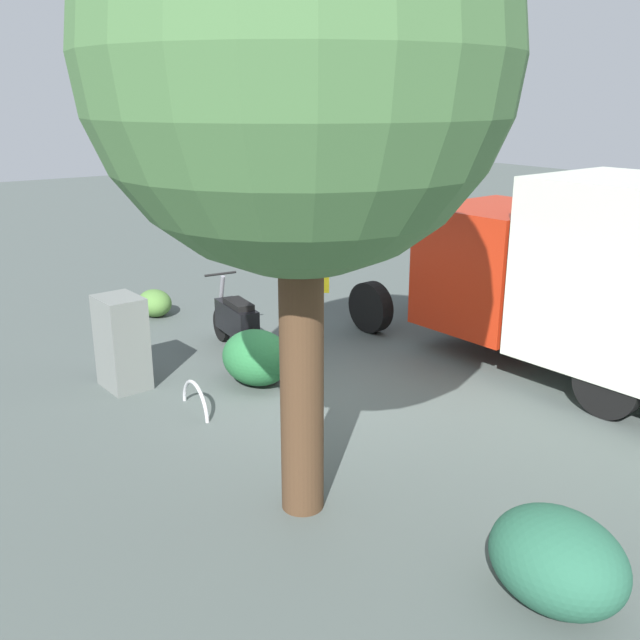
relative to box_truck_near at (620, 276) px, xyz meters
name	(u,v)px	position (x,y,z in m)	size (l,w,h in m)	color
ground_plane	(317,395)	(2.13, 3.60, -1.63)	(60.00, 60.00, 0.00)	#48514E
box_truck_near	(620,276)	(0.00, 0.00, 0.00)	(7.48, 2.67, 2.97)	black
motorcycle	(236,322)	(4.32, 3.66, -1.11)	(1.81, 0.55, 1.20)	black
stop_sign	(312,271)	(1.68, 3.98, 0.30)	(0.71, 0.33, 2.89)	#9E9EA3
street_tree	(299,60)	(-0.10, 5.33, 2.65)	(3.74, 3.74, 6.18)	#47301E
utility_cabinet	(122,342)	(3.97, 5.68, -0.96)	(0.72, 0.55, 1.34)	slate
bike_rack_hoop	(196,411)	(2.62, 5.22, -1.63)	(0.85, 0.85, 0.05)	#B7B7BC
shrub_near_sign	(257,357)	(3.00, 4.05, -1.24)	(1.15, 0.94, 0.78)	#246335
shrub_mid_verge	(557,560)	(-2.49, 4.44, -1.22)	(1.19, 0.97, 0.81)	#265B43
shrub_by_tree	(155,303)	(6.97, 3.97, -1.37)	(0.75, 0.61, 0.51)	#4C7936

